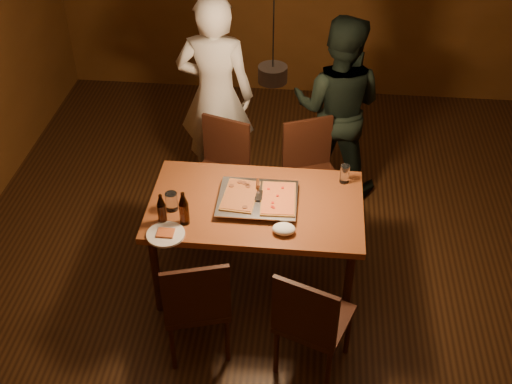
# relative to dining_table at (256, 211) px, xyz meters

# --- Properties ---
(room_shell) EXTENTS (6.00, 6.00, 6.00)m
(room_shell) POSITION_rel_dining_table_xyz_m (0.10, 0.02, 0.72)
(room_shell) COLOR #3B2210
(room_shell) RESTS_ON ground
(dining_table) EXTENTS (1.50, 0.90, 0.75)m
(dining_table) POSITION_rel_dining_table_xyz_m (0.00, 0.00, 0.00)
(dining_table) COLOR brown
(dining_table) RESTS_ON floor
(chair_far_left) EXTENTS (0.53, 0.53, 0.49)m
(chair_far_left) POSITION_rel_dining_table_xyz_m (-0.36, 0.76, -0.14)
(chair_far_left) COLOR #38190F
(chair_far_left) RESTS_ON floor
(chair_far_right) EXTENTS (0.55, 0.55, 0.49)m
(chair_far_right) POSITION_rel_dining_table_xyz_m (0.37, 0.82, -0.14)
(chair_far_right) COLOR #38190F
(chair_far_right) RESTS_ON floor
(chair_near_left) EXTENTS (0.52, 0.52, 0.49)m
(chair_near_left) POSITION_rel_dining_table_xyz_m (-0.31, -0.73, -0.14)
(chair_near_left) COLOR #38190F
(chair_near_left) RESTS_ON floor
(chair_near_right) EXTENTS (0.54, 0.54, 0.49)m
(chair_near_right) POSITION_rel_dining_table_xyz_m (0.42, -0.81, -0.14)
(chair_near_right) COLOR #38190F
(chair_near_right) RESTS_ON floor
(pizza_tray) EXTENTS (0.59, 0.50, 0.05)m
(pizza_tray) POSITION_rel_dining_table_xyz_m (0.01, 0.00, 0.10)
(pizza_tray) COLOR silver
(pizza_tray) RESTS_ON dining_table
(pizza_meat) EXTENTS (0.26, 0.38, 0.02)m
(pizza_meat) POSITION_rel_dining_table_xyz_m (-0.11, 0.01, 0.13)
(pizza_meat) COLOR maroon
(pizza_meat) RESTS_ON pizza_tray
(pizza_cheese) EXTENTS (0.25, 0.39, 0.02)m
(pizza_cheese) POSITION_rel_dining_table_xyz_m (0.16, -0.00, 0.13)
(pizza_cheese) COLOR gold
(pizza_cheese) RESTS_ON pizza_tray
(spatula) EXTENTS (0.12, 0.25, 0.04)m
(spatula) POSITION_rel_dining_table_xyz_m (0.01, 0.01, 0.14)
(spatula) COLOR silver
(spatula) RESTS_ON pizza_tray
(beer_bottle_a) EXTENTS (0.06, 0.06, 0.23)m
(beer_bottle_a) POSITION_rel_dining_table_xyz_m (-0.61, -0.26, 0.19)
(beer_bottle_a) COLOR black
(beer_bottle_a) RESTS_ON dining_table
(beer_bottle_b) EXTENTS (0.07, 0.07, 0.25)m
(beer_bottle_b) POSITION_rel_dining_table_xyz_m (-0.46, -0.26, 0.20)
(beer_bottle_b) COLOR black
(beer_bottle_b) RESTS_ON dining_table
(water_glass_left) EXTENTS (0.08, 0.08, 0.13)m
(water_glass_left) POSITION_rel_dining_table_xyz_m (-0.57, -0.12, 0.14)
(water_glass_left) COLOR silver
(water_glass_left) RESTS_ON dining_table
(water_glass_right) EXTENTS (0.07, 0.07, 0.14)m
(water_glass_right) POSITION_rel_dining_table_xyz_m (0.62, 0.31, 0.14)
(water_glass_right) COLOR silver
(water_glass_right) RESTS_ON dining_table
(plate_slice) EXTENTS (0.26, 0.26, 0.03)m
(plate_slice) POSITION_rel_dining_table_xyz_m (-0.56, -0.39, 0.08)
(plate_slice) COLOR white
(plate_slice) RESTS_ON dining_table
(napkin) EXTENTS (0.16, 0.12, 0.07)m
(napkin) POSITION_rel_dining_table_xyz_m (0.21, -0.29, 0.11)
(napkin) COLOR white
(napkin) RESTS_ON dining_table
(diner_white) EXTENTS (0.67, 0.45, 1.78)m
(diner_white) POSITION_rel_dining_table_xyz_m (-0.46, 1.23, 0.22)
(diner_white) COLOR white
(diner_white) RESTS_ON floor
(diner_dark) EXTENTS (0.90, 0.76, 1.62)m
(diner_dark) POSITION_rel_dining_table_xyz_m (0.57, 1.28, 0.14)
(diner_dark) COLOR black
(diner_dark) RESTS_ON floor
(pendant_lamp) EXTENTS (0.18, 0.18, 1.10)m
(pendant_lamp) POSITION_rel_dining_table_xyz_m (0.10, 0.02, 1.08)
(pendant_lamp) COLOR black
(pendant_lamp) RESTS_ON ceiling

